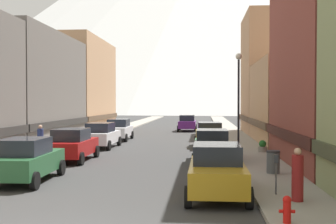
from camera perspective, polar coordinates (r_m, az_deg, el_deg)
sidewalk_left at (r=45.58m, az=-7.62°, el=-2.67°), size 2.50×100.00×0.15m
sidewalk_right at (r=44.66m, az=8.28°, el=-2.75°), size 2.50×100.00×0.15m
storefront_left_2 at (r=36.24m, az=-18.27°, el=2.67°), size 6.71×13.78×8.57m
storefront_left_3 at (r=49.68m, az=-12.49°, el=3.13°), size 7.68×13.75×10.00m
storefront_right_2 at (r=35.44m, az=17.02°, el=0.98°), size 7.28×11.52×6.37m
storefront_right_3 at (r=45.94m, az=15.30°, el=4.47°), size 9.07×8.98×11.95m
car_left_0 at (r=18.81m, az=-17.83°, el=-5.89°), size 2.16×4.45×1.78m
car_left_1 at (r=24.76m, az=-12.23°, el=-4.13°), size 2.06×4.40×1.78m
car_left_2 at (r=31.37m, az=-8.62°, el=-2.97°), size 2.15×4.44×1.78m
car_left_3 at (r=37.54m, az=-6.43°, el=-2.26°), size 2.10×4.42×1.78m
car_right_0 at (r=15.30m, az=6.35°, el=-7.48°), size 2.09×4.41×1.78m
car_right_1 at (r=23.64m, az=5.69°, el=-4.37°), size 2.06×4.40×1.78m
car_right_2 at (r=31.61m, az=5.38°, el=-2.93°), size 2.24×4.48×1.78m
car_driving_0 at (r=48.94m, az=2.50°, el=-1.42°), size 2.06×4.40×1.78m
fire_hydrant_near at (r=11.88m, az=15.10°, el=-11.93°), size 0.40×0.22×0.70m
parking_meter_near at (r=15.28m, az=13.76°, el=-7.09°), size 0.14×0.10×1.33m
trash_bin_right at (r=19.74m, az=13.41°, el=-6.27°), size 0.59×0.59×0.98m
potted_plant_1 at (r=27.96m, az=12.10°, el=-4.39°), size 0.56×0.56×0.72m
pedestrian_0 at (r=27.18m, az=-16.14°, el=-3.56°), size 0.36×0.36×1.73m
pedestrian_1 at (r=14.44m, az=16.37°, el=-7.99°), size 0.36×0.36×1.66m
streetlamp_right at (r=25.59m, az=9.09°, el=2.98°), size 0.36×0.36×5.86m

